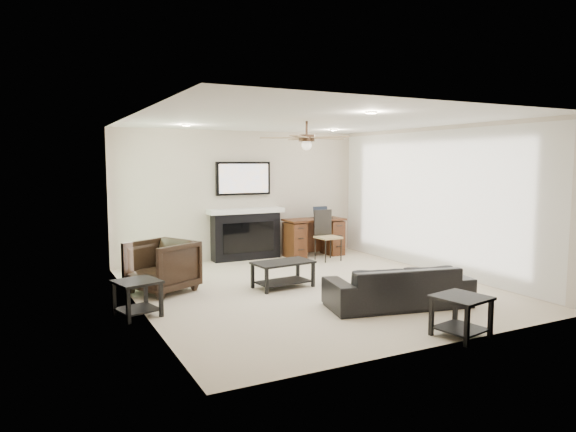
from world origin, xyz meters
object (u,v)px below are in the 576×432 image
object	(u,v)px
desk	(314,237)
coffee_table	(283,275)
armchair	(162,266)
sofa	(398,286)
fireplace_unit	(246,211)

from	to	relation	value
desk	coffee_table	bearing A→B (deg)	-129.69
armchair	sofa	bearing A→B (deg)	23.16
sofa	fireplace_unit	size ratio (longest dim) A/B	0.99
armchair	fireplace_unit	bearing A→B (deg)	103.99
coffee_table	desk	distance (m)	2.73
fireplace_unit	sofa	bearing A→B (deg)	-82.37
sofa	fireplace_unit	world-z (taller)	fireplace_unit
armchair	desk	size ratio (longest dim) A/B	0.69
armchair	desk	xyz separation A→B (m)	(3.44, 1.54, -0.00)
armchair	desk	world-z (taller)	armchair
sofa	fireplace_unit	bearing A→B (deg)	-70.26
sofa	armchair	world-z (taller)	armchair
coffee_table	fireplace_unit	xyz separation A→B (m)	(0.37, 2.36, 0.75)
fireplace_unit	desk	bearing A→B (deg)	-11.16
fireplace_unit	desk	xyz separation A→B (m)	(1.37, -0.27, -0.57)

